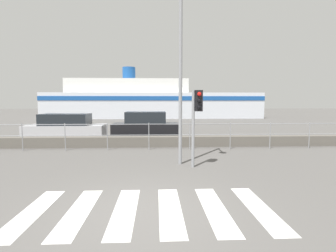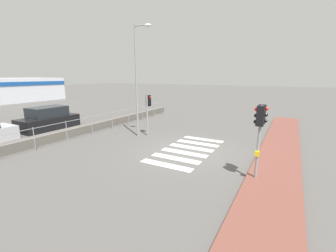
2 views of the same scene
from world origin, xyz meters
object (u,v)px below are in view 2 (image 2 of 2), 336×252
(streetlamp, at_px, (139,70))
(traffic_light_far, at_px, (148,106))
(traffic_light_near, at_px, (260,123))
(parked_car_black, at_px, (48,119))

(streetlamp, bearing_deg, traffic_light_far, -29.94)
(traffic_light_near, bearing_deg, traffic_light_far, 63.64)
(traffic_light_near, bearing_deg, streetlamp, 67.79)
(traffic_light_far, relative_size, streetlamp, 0.38)
(traffic_light_near, distance_m, parked_car_black, 14.29)
(traffic_light_near, distance_m, streetlamp, 7.98)
(streetlamp, bearing_deg, parked_car_black, 101.73)
(streetlamp, distance_m, parked_car_black, 7.87)
(traffic_light_near, relative_size, parked_car_black, 0.70)
(traffic_light_far, relative_size, parked_car_black, 0.64)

